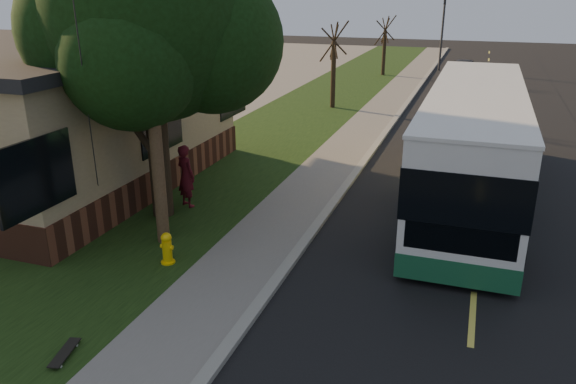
% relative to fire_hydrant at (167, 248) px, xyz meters
% --- Properties ---
extents(ground, '(120.00, 120.00, 0.00)m').
position_rel_fire_hydrant_xyz_m(ground, '(2.60, 0.00, -0.43)').
color(ground, black).
rests_on(ground, ground).
extents(road, '(8.00, 80.00, 0.01)m').
position_rel_fire_hydrant_xyz_m(road, '(6.60, 10.00, -0.43)').
color(road, black).
rests_on(road, ground).
extents(curb, '(0.25, 80.00, 0.12)m').
position_rel_fire_hydrant_xyz_m(curb, '(2.60, 10.00, -0.37)').
color(curb, gray).
rests_on(curb, ground).
extents(sidewalk, '(2.00, 80.00, 0.08)m').
position_rel_fire_hydrant_xyz_m(sidewalk, '(1.60, 10.00, -0.39)').
color(sidewalk, slate).
rests_on(sidewalk, ground).
extents(grass_verge, '(5.00, 80.00, 0.07)m').
position_rel_fire_hydrant_xyz_m(grass_verge, '(-1.90, 10.00, -0.40)').
color(grass_verge, black).
rests_on(grass_verge, ground).
extents(building_lot, '(15.00, 80.00, 0.04)m').
position_rel_fire_hydrant_xyz_m(building_lot, '(-11.90, 10.00, -0.41)').
color(building_lot, slate).
rests_on(building_lot, ground).
extents(fire_hydrant, '(0.32, 0.32, 0.74)m').
position_rel_fire_hydrant_xyz_m(fire_hydrant, '(0.00, 0.00, 0.00)').
color(fire_hydrant, yellow).
rests_on(fire_hydrant, grass_verge).
extents(utility_pole, '(2.86, 3.21, 9.07)m').
position_rel_fire_hydrant_xyz_m(utility_pole, '(-0.71, 0.99, 4.20)').
color(utility_pole, '#473321').
rests_on(utility_pole, ground).
extents(leafy_tree, '(6.30, 6.00, 7.80)m').
position_rel_fire_hydrant_xyz_m(leafy_tree, '(-1.57, 2.65, 4.73)').
color(leafy_tree, black).
rests_on(leafy_tree, grass_verge).
extents(bare_tree_near, '(1.38, 1.21, 4.31)m').
position_rel_fire_hydrant_xyz_m(bare_tree_near, '(-0.90, 18.00, 1.72)').
color(bare_tree_near, black).
rests_on(bare_tree_near, grass_verge).
extents(bare_tree_far, '(1.38, 1.21, 4.03)m').
position_rel_fire_hydrant_xyz_m(bare_tree_far, '(-0.40, 30.00, 1.57)').
color(bare_tree_far, black).
rests_on(bare_tree_far, grass_verge).
extents(traffic_signal, '(0.18, 0.22, 5.50)m').
position_rel_fire_hydrant_xyz_m(traffic_signal, '(3.10, 34.00, 2.73)').
color(traffic_signal, '#2D2D30').
rests_on(traffic_signal, ground).
extents(transit_bus, '(2.77, 12.01, 3.25)m').
position_rel_fire_hydrant_xyz_m(transit_bus, '(6.20, 6.80, 1.30)').
color(transit_bus, silver).
rests_on(transit_bus, ground).
extents(skateboarder, '(0.77, 0.67, 1.79)m').
position_rel_fire_hydrant_xyz_m(skateboarder, '(-1.28, 3.28, 0.53)').
color(skateboarder, '#4D0F18').
rests_on(skateboarder, grass_verge).
extents(skateboard_main, '(0.39, 0.86, 0.08)m').
position_rel_fire_hydrant_xyz_m(skateboard_main, '(0.10, -3.57, -0.30)').
color(skateboard_main, black).
rests_on(skateboard_main, grass_verge).
extents(dumpster, '(1.81, 1.56, 1.39)m').
position_rel_fire_hydrant_xyz_m(dumpster, '(-6.63, 5.30, 0.30)').
color(dumpster, black).
rests_on(dumpster, building_lot).
extents(distant_car, '(2.10, 4.24, 1.39)m').
position_rel_fire_hydrant_xyz_m(distant_car, '(4.93, 29.75, 0.26)').
color(distant_car, black).
rests_on(distant_car, ground).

